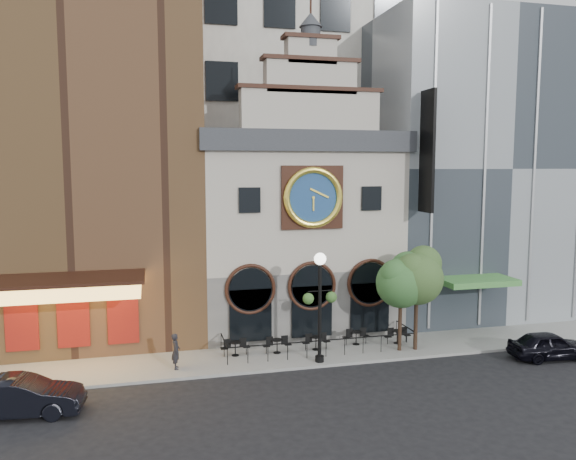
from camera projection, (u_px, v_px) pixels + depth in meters
The scene contains 18 objects.
ground at pixel (333, 367), 28.93m from camera, with size 120.00×120.00×0.00m, color black.
sidewalk at pixel (319, 350), 31.33m from camera, with size 44.00×5.00×0.15m, color gray.
clock_building at pixel (295, 223), 35.73m from camera, with size 12.60×8.78×18.65m.
theater_building at pixel (79, 128), 33.99m from camera, with size 14.00×15.60×25.00m.
retail_building at pixel (461, 169), 40.57m from camera, with size 14.00×14.40×20.00m.
office_tower at pixel (257, 48), 45.99m from camera, with size 20.00×16.00×40.00m, color silver.
cafe_railing at pixel (319, 341), 31.27m from camera, with size 10.60×2.60×0.90m, color black, non-canonical shape.
bistro_0 at pixel (235, 347), 30.17m from camera, with size 1.58×0.68×0.90m.
bistro_1 at pixel (277, 345), 30.59m from camera, with size 1.58×0.68×0.90m.
bistro_2 at pixel (316, 342), 31.14m from camera, with size 1.58×0.68×0.90m.
bistro_3 at pixel (356, 337), 32.07m from camera, with size 1.58×0.68×0.90m.
bistro_4 at pixel (397, 335), 32.28m from camera, with size 1.58×0.68×0.90m.
car_right at pixel (550, 345), 30.07m from camera, with size 1.76×4.36×1.49m, color black.
car_left at pixel (21, 397), 23.16m from camera, with size 1.73×4.97×1.64m, color black.
pedestrian at pixel (176, 351), 28.17m from camera, with size 0.66×0.43×1.81m, color black.
lamppost at pixel (320, 295), 28.89m from camera, with size 1.84×0.63×5.75m.
tree_left at pixel (402, 279), 30.72m from camera, with size 2.84×2.74×5.47m.
tree_right at pixel (418, 274), 30.87m from camera, with size 3.00×2.89×5.78m.
Camera 1 is at (-9.05, -26.56, 10.24)m, focal length 35.00 mm.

